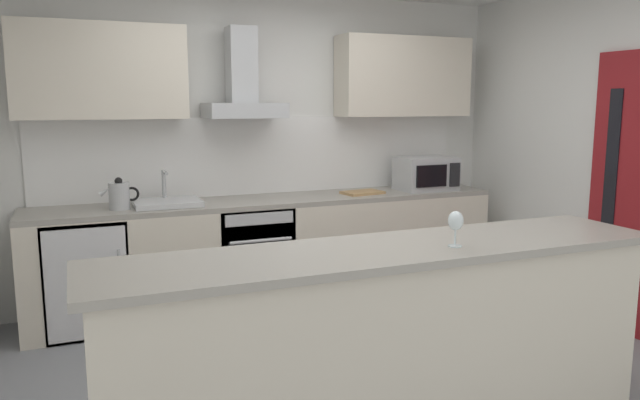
{
  "coord_description": "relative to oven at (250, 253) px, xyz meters",
  "views": [
    {
      "loc": [
        -1.53,
        -3.18,
        1.69
      ],
      "look_at": [
        -0.03,
        0.46,
        1.05
      ],
      "focal_mm": 34.06,
      "sensor_mm": 36.0,
      "label": 1
    }
  ],
  "objects": [
    {
      "name": "refrigerator",
      "position": [
        -1.26,
        -0.0,
        -0.03
      ],
      "size": [
        0.58,
        0.6,
        0.85
      ],
      "color": "white",
      "rests_on": "ground"
    },
    {
      "name": "wine_glass",
      "position": [
        0.41,
        -2.25,
        0.65
      ],
      "size": [
        0.08,
        0.08,
        0.18
      ],
      "color": "silver",
      "rests_on": "counter_island"
    },
    {
      "name": "backsplash_tile",
      "position": [
        0.22,
        0.33,
        0.77
      ],
      "size": [
        3.74,
        0.02,
        0.66
      ],
      "primitive_type": "cube",
      "color": "white"
    },
    {
      "name": "ground",
      "position": [
        0.22,
        -1.51,
        -0.47
      ],
      "size": [
        5.4,
        4.72,
        0.02
      ],
      "primitive_type": "cube",
      "color": "gray"
    },
    {
      "name": "range_hood",
      "position": [
        -0.0,
        0.13,
        1.33
      ],
      "size": [
        0.62,
        0.45,
        0.72
      ],
      "color": "#B7BABC"
    },
    {
      "name": "counter_back",
      "position": [
        0.22,
        0.03,
        -0.01
      ],
      "size": [
        3.87,
        0.6,
        0.9
      ],
      "color": "beige",
      "rests_on": "ground"
    },
    {
      "name": "wall_back",
      "position": [
        0.22,
        0.41,
        0.84
      ],
      "size": [
        5.4,
        0.12,
        2.6
      ],
      "primitive_type": "cube",
      "color": "white",
      "rests_on": "ground"
    },
    {
      "name": "oven",
      "position": [
        0.0,
        0.0,
        0.0
      ],
      "size": [
        0.6,
        0.62,
        0.8
      ],
      "color": "slate",
      "rests_on": "ground"
    },
    {
      "name": "side_door",
      "position": [
        2.4,
        -1.63,
        0.57
      ],
      "size": [
        0.08,
        0.85,
        2.05
      ],
      "color": "maroon",
      "rests_on": "ground"
    },
    {
      "name": "microwave",
      "position": [
        1.64,
        -0.03,
        0.59
      ],
      "size": [
        0.5,
        0.38,
        0.3
      ],
      "color": "#B7BABC",
      "rests_on": "counter_back"
    },
    {
      "name": "upper_cabinets",
      "position": [
        0.22,
        0.18,
        1.45
      ],
      "size": [
        3.82,
        0.32,
        0.7
      ],
      "color": "beige"
    },
    {
      "name": "sink",
      "position": [
        -0.65,
        0.01,
        0.47
      ],
      "size": [
        0.5,
        0.4,
        0.26
      ],
      "color": "silver",
      "rests_on": "counter_back"
    },
    {
      "name": "chopping_board",
      "position": [
        1.01,
        -0.02,
        0.45
      ],
      "size": [
        0.37,
        0.27,
        0.02
      ],
      "primitive_type": "cube",
      "rotation": [
        0.0,
        0.0,
        0.15
      ],
      "color": "tan",
      "rests_on": "counter_back"
    },
    {
      "name": "counter_island",
      "position": [
        0.11,
        -2.13,
        0.04
      ],
      "size": [
        2.94,
        0.64,
        0.98
      ],
      "color": "beige",
      "rests_on": "ground"
    },
    {
      "name": "wall_right",
      "position": [
        2.48,
        -1.51,
        0.84
      ],
      "size": [
        0.12,
        4.72,
        2.6
      ],
      "primitive_type": "cube",
      "color": "white",
      "rests_on": "ground"
    },
    {
      "name": "kettle",
      "position": [
        -1.0,
        -0.03,
        0.55
      ],
      "size": [
        0.29,
        0.15,
        0.24
      ],
      "color": "#B7BABC",
      "rests_on": "counter_back"
    }
  ]
}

